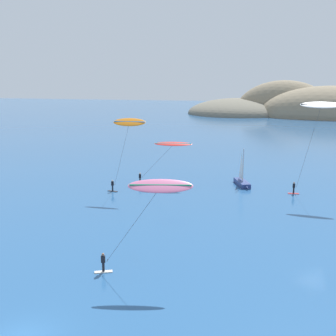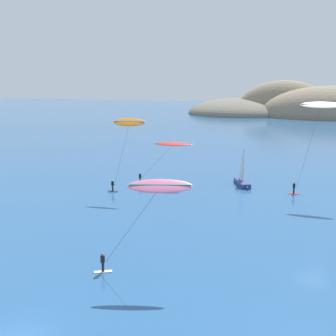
{
  "view_description": "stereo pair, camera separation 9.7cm",
  "coord_description": "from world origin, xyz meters",
  "px_view_note": "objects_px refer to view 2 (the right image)",
  "views": [
    {
      "loc": [
        14.93,
        -20.05,
        15.78
      ],
      "look_at": [
        0.97,
        31.11,
        4.64
      ],
      "focal_mm": 45.0,
      "sensor_mm": 36.0,
      "label": 1
    },
    {
      "loc": [
        15.03,
        -20.02,
        15.78
      ],
      "look_at": [
        0.97,
        31.11,
        4.64
      ],
      "focal_mm": 45.0,
      "sensor_mm": 36.0,
      "label": 2
    }
  ],
  "objects_px": {
    "kitesurfer_white": "(320,111)",
    "kitesurfer_red": "(171,147)",
    "sailboat_near": "(243,182)",
    "kitesurfer_orange": "(128,128)",
    "kitesurfer_pink": "(155,192)"
  },
  "relations": [
    {
      "from": "kitesurfer_pink",
      "to": "kitesurfer_orange",
      "type": "bearing_deg",
      "value": 115.42
    },
    {
      "from": "kitesurfer_pink",
      "to": "kitesurfer_red",
      "type": "distance_m",
      "value": 30.33
    },
    {
      "from": "kitesurfer_white",
      "to": "kitesurfer_red",
      "type": "distance_m",
      "value": 21.6
    },
    {
      "from": "kitesurfer_white",
      "to": "kitesurfer_red",
      "type": "xyz_separation_m",
      "value": [
        -20.78,
        0.9,
        -5.81
      ]
    },
    {
      "from": "sailboat_near",
      "to": "kitesurfer_orange",
      "type": "height_order",
      "value": "kitesurfer_orange"
    },
    {
      "from": "sailboat_near",
      "to": "kitesurfer_red",
      "type": "relative_size",
      "value": 0.66
    },
    {
      "from": "kitesurfer_pink",
      "to": "kitesurfer_red",
      "type": "relative_size",
      "value": 0.92
    },
    {
      "from": "kitesurfer_white",
      "to": "kitesurfer_red",
      "type": "relative_size",
      "value": 1.47
    },
    {
      "from": "sailboat_near",
      "to": "kitesurfer_red",
      "type": "bearing_deg",
      "value": -169.1
    },
    {
      "from": "kitesurfer_pink",
      "to": "kitesurfer_white",
      "type": "bearing_deg",
      "value": 63.75
    },
    {
      "from": "sailboat_near",
      "to": "kitesurfer_orange",
      "type": "bearing_deg",
      "value": -151.86
    },
    {
      "from": "kitesurfer_red",
      "to": "kitesurfer_pink",
      "type": "bearing_deg",
      "value": -77.35
    },
    {
      "from": "kitesurfer_orange",
      "to": "kitesurfer_red",
      "type": "bearing_deg",
      "value": 53.44
    },
    {
      "from": "kitesurfer_white",
      "to": "kitesurfer_pink",
      "type": "height_order",
      "value": "kitesurfer_white"
    },
    {
      "from": "kitesurfer_pink",
      "to": "kitesurfer_orange",
      "type": "xyz_separation_m",
      "value": [
        -11.16,
        23.48,
        2.34
      ]
    }
  ]
}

